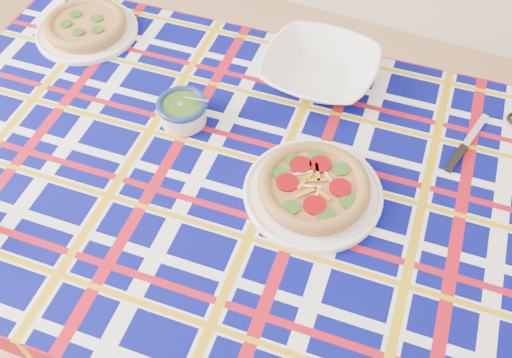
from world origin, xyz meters
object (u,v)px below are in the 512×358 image
at_px(pesto_bowl, 183,109).
at_px(serving_bowl, 319,70).
at_px(main_focaccia_plate, 314,186).
at_px(dining_table, 238,194).

distance_m(pesto_bowl, serving_bowl, 0.33).
bearing_deg(main_focaccia_plate, dining_table, -176.42).
height_order(dining_table, serving_bowl, serving_bowl).
relative_size(dining_table, serving_bowl, 5.75).
height_order(dining_table, pesto_bowl, pesto_bowl).
distance_m(dining_table, serving_bowl, 0.35).
bearing_deg(main_focaccia_plate, serving_bowl, 107.96).
height_order(main_focaccia_plate, pesto_bowl, pesto_bowl).
xyz_separation_m(dining_table, serving_bowl, (0.06, 0.33, 0.10)).
xyz_separation_m(dining_table, pesto_bowl, (-0.17, 0.09, 0.10)).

